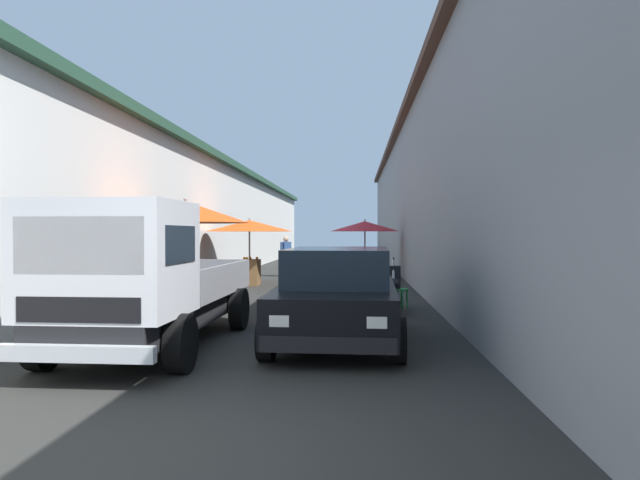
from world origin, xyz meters
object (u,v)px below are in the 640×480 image
at_px(hatchback_car, 338,295).
at_px(vendor_by_crates, 286,254).
at_px(fruit_stall_far_right, 184,221).
at_px(fruit_stall_far_left, 364,233).
at_px(parked_scooter, 394,291).
at_px(delivery_truck, 134,282).
at_px(fruit_stall_near_left, 249,231).
at_px(plastic_stool, 402,294).

height_order(hatchback_car, vendor_by_crates, vendor_by_crates).
bearing_deg(hatchback_car, fruit_stall_far_right, 49.15).
bearing_deg(fruit_stall_far_right, hatchback_car, -130.85).
bearing_deg(fruit_stall_far_left, parked_scooter, -176.92).
bearing_deg(delivery_truck, vendor_by_crates, -1.18).
height_order(fruit_stall_far_left, fruit_stall_near_left, fruit_stall_far_left).
bearing_deg(vendor_by_crates, fruit_stall_far_left, -94.96).
bearing_deg(hatchback_car, fruit_stall_near_left, 18.79).
bearing_deg(fruit_stall_far_right, fruit_stall_near_left, -1.24).
distance_m(fruit_stall_far_right, vendor_by_crates, 9.97).
relative_size(fruit_stall_far_left, delivery_truck, 0.53).
bearing_deg(delivery_truck, fruit_stall_far_right, 8.31).
distance_m(fruit_stall_near_left, parked_scooter, 7.36).
bearing_deg(plastic_stool, fruit_stall_far_right, 103.68).
relative_size(fruit_stall_far_right, vendor_by_crates, 1.72).
relative_size(parked_scooter, plastic_stool, 3.89).
height_order(fruit_stall_near_left, vendor_by_crates, fruit_stall_near_left).
distance_m(fruit_stall_near_left, delivery_truck, 10.67).
bearing_deg(parked_scooter, fruit_stall_near_left, 35.90).
relative_size(fruit_stall_near_left, fruit_stall_far_right, 1.07).
height_order(fruit_stall_far_right, plastic_stool, fruit_stall_far_right).
bearing_deg(delivery_truck, hatchback_car, -63.76).
bearing_deg(fruit_stall_near_left, plastic_stool, -139.98).
xyz_separation_m(fruit_stall_near_left, parked_scooter, (-5.87, -4.25, -1.29)).
height_order(fruit_stall_far_left, vendor_by_crates, fruit_stall_far_left).
distance_m(fruit_stall_far_left, fruit_stall_far_right, 10.38).
xyz_separation_m(hatchback_car, delivery_truck, (-1.33, 2.69, 0.30)).
bearing_deg(plastic_stool, hatchback_car, 161.84).
bearing_deg(fruit_stall_far_left, vendor_by_crates, 85.04).
distance_m(fruit_stall_near_left, fruit_stall_far_right, 6.46).
distance_m(fruit_stall_far_left, plastic_stool, 8.63).
xyz_separation_m(fruit_stall_near_left, delivery_truck, (-10.64, -0.47, -0.70)).
height_order(fruit_stall_far_left, fruit_stall_far_right, fruit_stall_far_right).
xyz_separation_m(fruit_stall_far_left, fruit_stall_near_left, (-3.16, 3.76, 0.04)).
distance_m(hatchback_car, vendor_by_crates, 12.96).
relative_size(hatchback_car, plastic_stool, 9.12).
height_order(fruit_stall_far_right, vendor_by_crates, fruit_stall_far_right).
height_order(fruit_stall_far_left, parked_scooter, fruit_stall_far_left).
relative_size(delivery_truck, plastic_stool, 11.39).
height_order(fruit_stall_far_right, delivery_truck, fruit_stall_far_right).
distance_m(fruit_stall_far_right, delivery_truck, 4.33).
bearing_deg(fruit_stall_far_right, vendor_by_crates, -5.21).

